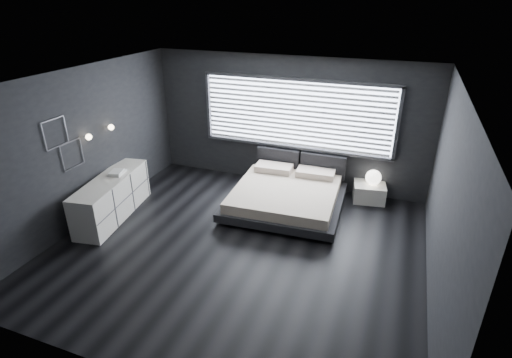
% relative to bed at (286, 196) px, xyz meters
% --- Properties ---
extents(room, '(6.04, 6.00, 2.80)m').
position_rel_bed_xyz_m(room, '(-0.35, -1.59, 1.13)').
color(room, black).
rests_on(room, ground).
extents(window, '(4.14, 0.09, 1.52)m').
position_rel_bed_xyz_m(window, '(-0.15, 1.10, 1.34)').
color(window, white).
rests_on(window, ground).
extents(headboard, '(1.96, 0.16, 0.52)m').
position_rel_bed_xyz_m(headboard, '(0.00, 1.05, 0.30)').
color(headboard, black).
rests_on(headboard, ground).
extents(sconce_near, '(0.18, 0.11, 0.11)m').
position_rel_bed_xyz_m(sconce_near, '(-3.24, -1.54, 1.33)').
color(sconce_near, silver).
rests_on(sconce_near, ground).
extents(sconce_far, '(0.18, 0.11, 0.11)m').
position_rel_bed_xyz_m(sconce_far, '(-3.24, -0.94, 1.33)').
color(sconce_far, silver).
rests_on(sconce_far, ground).
extents(wall_art_upper, '(0.01, 0.48, 0.48)m').
position_rel_bed_xyz_m(wall_art_upper, '(-3.33, -2.14, 1.58)').
color(wall_art_upper, '#47474C').
rests_on(wall_art_upper, ground).
extents(wall_art_lower, '(0.01, 0.48, 0.48)m').
position_rel_bed_xyz_m(wall_art_lower, '(-3.33, -1.89, 1.11)').
color(wall_art_lower, '#47474C').
rests_on(wall_art_lower, ground).
extents(bed, '(2.32, 2.22, 0.57)m').
position_rel_bed_xyz_m(bed, '(0.00, 0.00, 0.00)').
color(bed, black).
rests_on(bed, ground).
extents(nightstand, '(0.71, 0.62, 0.37)m').
position_rel_bed_xyz_m(nightstand, '(1.53, 0.91, -0.08)').
color(nightstand, silver).
rests_on(nightstand, ground).
extents(orb_lamp, '(0.31, 0.31, 0.31)m').
position_rel_bed_xyz_m(orb_lamp, '(1.57, 0.92, 0.26)').
color(orb_lamp, white).
rests_on(orb_lamp, nightstand).
extents(dresser, '(0.86, 2.04, 0.79)m').
position_rel_bed_xyz_m(dresser, '(-3.00, -1.47, 0.13)').
color(dresser, silver).
rests_on(dresser, ground).
extents(book_stack, '(0.30, 0.37, 0.07)m').
position_rel_bed_xyz_m(book_stack, '(-3.00, -1.25, 0.56)').
color(book_stack, silver).
rests_on(book_stack, dresser).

